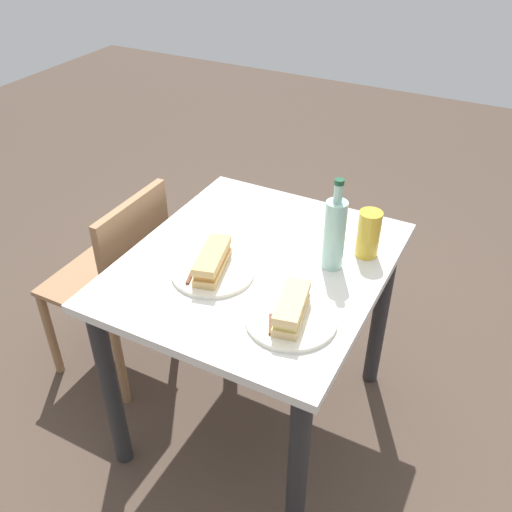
% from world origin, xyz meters
% --- Properties ---
extents(ground_plane, '(8.00, 8.00, 0.00)m').
position_xyz_m(ground_plane, '(0.00, 0.00, 0.00)').
color(ground_plane, '#47382D').
extents(dining_table, '(0.91, 0.80, 0.75)m').
position_xyz_m(dining_table, '(0.00, 0.00, 0.62)').
color(dining_table, silver).
rests_on(dining_table, ground).
extents(chair_far, '(0.40, 0.40, 0.84)m').
position_xyz_m(chair_far, '(-0.00, 0.60, 0.48)').
color(chair_far, '#936B47').
rests_on(chair_far, ground).
extents(plate_near, '(0.26, 0.26, 0.01)m').
position_xyz_m(plate_near, '(-0.21, -0.22, 0.76)').
color(plate_near, silver).
rests_on(plate_near, dining_table).
extents(baguette_sandwich_near, '(0.20, 0.11, 0.07)m').
position_xyz_m(baguette_sandwich_near, '(-0.21, -0.22, 0.80)').
color(baguette_sandwich_near, '#DBB77A').
rests_on(baguette_sandwich_near, plate_near).
extents(knife_near, '(0.17, 0.09, 0.01)m').
position_xyz_m(knife_near, '(-0.23, -0.17, 0.77)').
color(knife_near, silver).
rests_on(knife_near, plate_near).
extents(plate_far, '(0.26, 0.26, 0.01)m').
position_xyz_m(plate_far, '(-0.12, 0.09, 0.76)').
color(plate_far, silver).
rests_on(plate_far, dining_table).
extents(baguette_sandwich_far, '(0.21, 0.12, 0.07)m').
position_xyz_m(baguette_sandwich_far, '(-0.12, 0.09, 0.80)').
color(baguette_sandwich_far, tan).
rests_on(baguette_sandwich_far, plate_far).
extents(knife_far, '(0.17, 0.07, 0.01)m').
position_xyz_m(knife_far, '(-0.15, 0.14, 0.77)').
color(knife_far, silver).
rests_on(knife_far, plate_far).
extents(water_bottle, '(0.07, 0.07, 0.31)m').
position_xyz_m(water_bottle, '(0.09, -0.22, 0.88)').
color(water_bottle, '#99C6B7').
rests_on(water_bottle, dining_table).
extents(beer_glass, '(0.07, 0.07, 0.16)m').
position_xyz_m(beer_glass, '(0.20, -0.30, 0.83)').
color(beer_glass, gold).
rests_on(beer_glass, dining_table).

